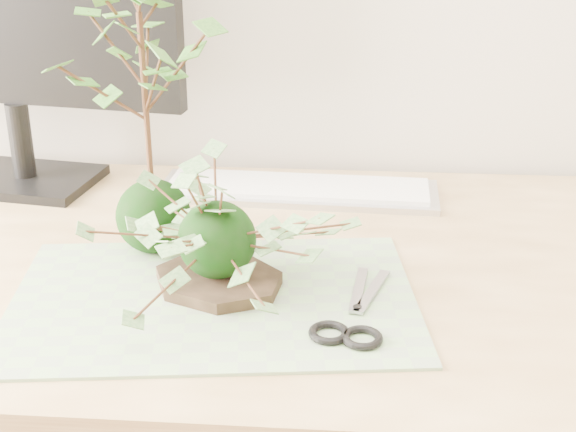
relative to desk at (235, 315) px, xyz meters
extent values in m
cube|color=#D8BA81|center=(0.00, 0.00, 0.07)|extent=(1.60, 0.70, 0.04)
cube|color=gray|center=(-0.01, -0.12, 0.09)|extent=(0.51, 0.38, 0.00)
cylinder|color=black|center=(0.00, -0.09, 0.10)|extent=(0.22, 0.22, 0.01)
sphere|color=black|center=(0.00, -0.09, 0.15)|extent=(0.09, 0.09, 0.09)
sphere|color=black|center=(-0.11, 0.01, 0.14)|extent=(0.10, 0.10, 0.10)
cylinder|color=#432816|center=(-0.11, 0.01, 0.28)|extent=(0.01, 0.01, 0.24)
cube|color=#B7B7BA|center=(0.07, 0.23, 0.09)|extent=(0.44, 0.15, 0.01)
cube|color=silver|center=(0.07, 0.23, 0.10)|extent=(0.41, 0.12, 0.01)
cube|color=black|center=(-0.37, 0.24, 0.10)|extent=(0.24, 0.19, 0.02)
cylinder|color=black|center=(-0.37, 0.24, 0.16)|extent=(0.04, 0.04, 0.12)
cube|color=gray|center=(0.15, -0.09, 0.09)|extent=(0.02, 0.11, 0.00)
cube|color=gray|center=(0.17, -0.09, 0.09)|extent=(0.05, 0.11, 0.00)
torus|color=black|center=(0.14, -0.20, 0.10)|extent=(0.05, 0.05, 0.01)
torus|color=black|center=(0.18, -0.20, 0.10)|extent=(0.05, 0.05, 0.01)
camera|label=1|loc=(0.15, -0.95, 0.55)|focal=50.00mm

